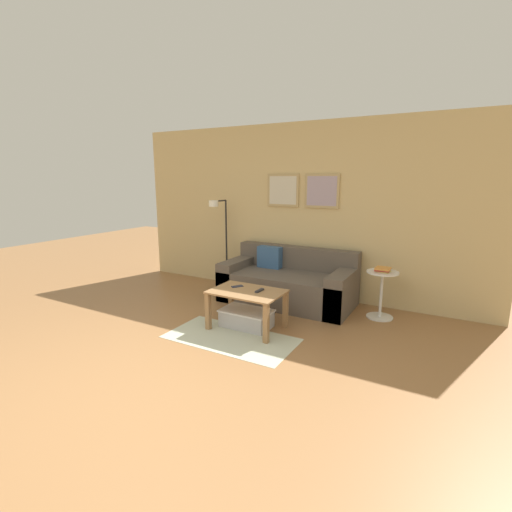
{
  "coord_description": "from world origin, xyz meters",
  "views": [
    {
      "loc": [
        2.18,
        -1.89,
        1.77
      ],
      "look_at": [
        0.08,
        1.89,
        0.85
      ],
      "focal_mm": 26.0,
      "sensor_mm": 36.0,
      "label": 1
    }
  ],
  "objects_px": {
    "cell_phone": "(237,286)",
    "side_table": "(381,290)",
    "book_stack": "(383,270)",
    "remote_control": "(259,291)",
    "coffee_table": "(247,299)",
    "couch": "(288,283)",
    "storage_bin": "(247,318)",
    "floor_lamp": "(221,237)"
  },
  "relations": [
    {
      "from": "cell_phone",
      "to": "side_table",
      "type": "bearing_deg",
      "value": 68.08
    },
    {
      "from": "book_stack",
      "to": "remote_control",
      "type": "bearing_deg",
      "value": -138.1
    },
    {
      "from": "coffee_table",
      "to": "cell_phone",
      "type": "distance_m",
      "value": 0.23
    },
    {
      "from": "couch",
      "to": "coffee_table",
      "type": "relative_size",
      "value": 2.19
    },
    {
      "from": "cell_phone",
      "to": "coffee_table",
      "type": "bearing_deg",
      "value": 8.33
    },
    {
      "from": "book_stack",
      "to": "cell_phone",
      "type": "relative_size",
      "value": 1.39
    },
    {
      "from": "cell_phone",
      "to": "storage_bin",
      "type": "bearing_deg",
      "value": 16.24
    },
    {
      "from": "floor_lamp",
      "to": "cell_phone",
      "type": "bearing_deg",
      "value": -48.55
    },
    {
      "from": "side_table",
      "to": "remote_control",
      "type": "height_order",
      "value": "side_table"
    },
    {
      "from": "side_table",
      "to": "remote_control",
      "type": "relative_size",
      "value": 4.07
    },
    {
      "from": "remote_control",
      "to": "cell_phone",
      "type": "relative_size",
      "value": 1.07
    },
    {
      "from": "book_stack",
      "to": "side_table",
      "type": "bearing_deg",
      "value": 90.89
    },
    {
      "from": "coffee_table",
      "to": "remote_control",
      "type": "distance_m",
      "value": 0.18
    },
    {
      "from": "remote_control",
      "to": "side_table",
      "type": "bearing_deg",
      "value": 45.37
    },
    {
      "from": "remote_control",
      "to": "couch",
      "type": "bearing_deg",
      "value": 98.99
    },
    {
      "from": "side_table",
      "to": "book_stack",
      "type": "xyz_separation_m",
      "value": [
        0.0,
        -0.02,
        0.27
      ]
    },
    {
      "from": "floor_lamp",
      "to": "side_table",
      "type": "distance_m",
      "value": 2.57
    },
    {
      "from": "coffee_table",
      "to": "storage_bin",
      "type": "bearing_deg",
      "value": 128.22
    },
    {
      "from": "side_table",
      "to": "cell_phone",
      "type": "height_order",
      "value": "side_table"
    },
    {
      "from": "floor_lamp",
      "to": "couch",
      "type": "bearing_deg",
      "value": -6.23
    },
    {
      "from": "floor_lamp",
      "to": "cell_phone",
      "type": "relative_size",
      "value": 10.18
    },
    {
      "from": "coffee_table",
      "to": "book_stack",
      "type": "relative_size",
      "value": 4.35
    },
    {
      "from": "storage_bin",
      "to": "book_stack",
      "type": "xyz_separation_m",
      "value": [
        1.35,
        1.07,
        0.53
      ]
    },
    {
      "from": "coffee_table",
      "to": "floor_lamp",
      "type": "relative_size",
      "value": 0.59
    },
    {
      "from": "book_stack",
      "to": "remote_control",
      "type": "relative_size",
      "value": 1.3
    },
    {
      "from": "couch",
      "to": "book_stack",
      "type": "relative_size",
      "value": 9.51
    },
    {
      "from": "storage_bin",
      "to": "floor_lamp",
      "type": "distance_m",
      "value": 1.83
    },
    {
      "from": "coffee_table",
      "to": "remote_control",
      "type": "height_order",
      "value": "remote_control"
    },
    {
      "from": "floor_lamp",
      "to": "book_stack",
      "type": "distance_m",
      "value": 2.54
    },
    {
      "from": "storage_bin",
      "to": "coffee_table",
      "type": "bearing_deg",
      "value": -51.78
    },
    {
      "from": "side_table",
      "to": "remote_control",
      "type": "xyz_separation_m",
      "value": [
        -1.18,
        -1.08,
        0.11
      ]
    },
    {
      "from": "coffee_table",
      "to": "book_stack",
      "type": "distance_m",
      "value": 1.74
    },
    {
      "from": "storage_bin",
      "to": "side_table",
      "type": "bearing_deg",
      "value": 38.97
    },
    {
      "from": "storage_bin",
      "to": "remote_control",
      "type": "relative_size",
      "value": 4.07
    },
    {
      "from": "coffee_table",
      "to": "side_table",
      "type": "bearing_deg",
      "value": 40.65
    },
    {
      "from": "floor_lamp",
      "to": "cell_phone",
      "type": "height_order",
      "value": "floor_lamp"
    },
    {
      "from": "couch",
      "to": "cell_phone",
      "type": "distance_m",
      "value": 1.06
    },
    {
      "from": "couch",
      "to": "floor_lamp",
      "type": "bearing_deg",
      "value": 173.77
    },
    {
      "from": "storage_bin",
      "to": "remote_control",
      "type": "bearing_deg",
      "value": 3.98
    },
    {
      "from": "coffee_table",
      "to": "floor_lamp",
      "type": "xyz_separation_m",
      "value": [
        -1.21,
        1.24,
        0.46
      ]
    },
    {
      "from": "couch",
      "to": "book_stack",
      "type": "xyz_separation_m",
      "value": [
        1.29,
        -0.0,
        0.36
      ]
    },
    {
      "from": "side_table",
      "to": "remote_control",
      "type": "distance_m",
      "value": 1.6
    }
  ]
}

